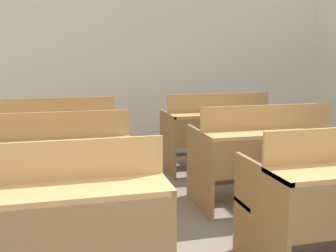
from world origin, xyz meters
TOP-DOWN VIEW (x-y plane):
  - wall_back at (0.00, 5.57)m, footprint 7.18×0.06m
  - bench_front_left at (-0.97, 1.31)m, footprint 1.31×0.71m
  - bench_second_left at (-0.99, 2.47)m, footprint 1.31×0.71m
  - bench_second_right at (0.97, 2.47)m, footprint 1.31×0.71m
  - bench_third_left at (-0.98, 3.67)m, footprint 1.31×0.71m
  - bench_third_right at (0.97, 3.69)m, footprint 1.31×0.71m

SIDE VIEW (x-z plane):
  - bench_front_left at x=-0.97m, z-range 0.02..0.97m
  - bench_second_left at x=-0.99m, z-range 0.02..0.97m
  - bench_second_right at x=0.97m, z-range 0.02..0.97m
  - bench_third_left at x=-0.98m, z-range 0.02..0.97m
  - bench_third_right at x=0.97m, z-range 0.02..0.97m
  - wall_back at x=0.00m, z-range 0.00..3.02m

